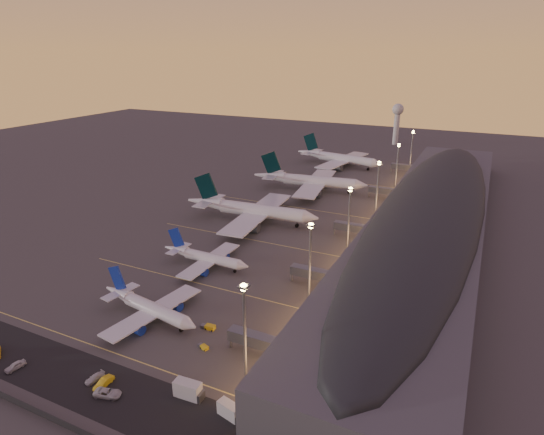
{
  "coord_description": "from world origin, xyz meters",
  "views": [
    {
      "loc": [
        78.48,
        -114.64,
        72.67
      ],
      "look_at": [
        2.0,
        45.0,
        7.0
      ],
      "focal_mm": 30.0,
      "sensor_mm": 36.0,
      "label": 1
    }
  ],
  "objects_px": {
    "radar_tower": "(397,117)",
    "catering_truck_a": "(189,390)",
    "baggage_tug_a": "(203,347)",
    "baggage_tug_b": "(208,327)",
    "airliner_narrow_south": "(148,307)",
    "service_van_e": "(108,393)",
    "service_van_d": "(104,383)",
    "catering_truck_b": "(230,411)",
    "airliner_wide_near": "(251,210)",
    "service_van_a": "(15,366)",
    "airliner_wide_mid": "(309,181)",
    "service_van_c": "(95,378)",
    "airliner_wide_far": "(338,158)",
    "airliner_narrow_north": "(205,257)"
  },
  "relations": [
    {
      "from": "airliner_wide_near",
      "to": "service_van_c",
      "type": "bearing_deg",
      "value": -85.31
    },
    {
      "from": "airliner_wide_far",
      "to": "service_van_d",
      "type": "bearing_deg",
      "value": -75.97
    },
    {
      "from": "airliner_narrow_south",
      "to": "service_van_c",
      "type": "xyz_separation_m",
      "value": [
        6.1,
        -26.6,
        -2.72
      ]
    },
    {
      "from": "airliner_wide_far",
      "to": "catering_truck_a",
      "type": "height_order",
      "value": "airliner_wide_far"
    },
    {
      "from": "service_van_e",
      "to": "airliner_narrow_north",
      "type": "bearing_deg",
      "value": -1.11
    },
    {
      "from": "catering_truck_a",
      "to": "catering_truck_b",
      "type": "relative_size",
      "value": 1.14
    },
    {
      "from": "baggage_tug_b",
      "to": "service_van_e",
      "type": "relative_size",
      "value": 0.69
    },
    {
      "from": "service_van_d",
      "to": "catering_truck_b",
      "type": "bearing_deg",
      "value": 6.62
    },
    {
      "from": "service_van_c",
      "to": "service_van_e",
      "type": "xyz_separation_m",
      "value": [
        6.55,
        -2.59,
        0.16
      ]
    },
    {
      "from": "baggage_tug_b",
      "to": "service_van_d",
      "type": "xyz_separation_m",
      "value": [
        -9.15,
        -29.65,
        0.31
      ]
    },
    {
      "from": "service_van_e",
      "to": "service_van_c",
      "type": "bearing_deg",
      "value": 52.88
    },
    {
      "from": "airliner_wide_near",
      "to": "baggage_tug_a",
      "type": "bearing_deg",
      "value": -73.51
    },
    {
      "from": "airliner_wide_near",
      "to": "service_van_c",
      "type": "height_order",
      "value": "airliner_wide_near"
    },
    {
      "from": "service_van_c",
      "to": "service_van_d",
      "type": "relative_size",
      "value": 0.89
    },
    {
      "from": "airliner_wide_far",
      "to": "baggage_tug_b",
      "type": "distance_m",
      "value": 197.79
    },
    {
      "from": "airliner_wide_mid",
      "to": "radar_tower",
      "type": "xyz_separation_m",
      "value": [
        16.51,
        149.85,
        16.64
      ]
    },
    {
      "from": "radar_tower",
      "to": "service_van_a",
      "type": "bearing_deg",
      "value": -94.76
    },
    {
      "from": "catering_truck_b",
      "to": "service_van_a",
      "type": "relative_size",
      "value": 1.25
    },
    {
      "from": "catering_truck_a",
      "to": "baggage_tug_b",
      "type": "bearing_deg",
      "value": 110.57
    },
    {
      "from": "catering_truck_b",
      "to": "catering_truck_a",
      "type": "bearing_deg",
      "value": -172.79
    },
    {
      "from": "airliner_wide_far",
      "to": "service_van_d",
      "type": "relative_size",
      "value": 11.71
    },
    {
      "from": "airliner_wide_near",
      "to": "radar_tower",
      "type": "distance_m",
      "value": 207.84
    },
    {
      "from": "catering_truck_a",
      "to": "radar_tower",
      "type": "bearing_deg",
      "value": 89.81
    },
    {
      "from": "airliner_narrow_south",
      "to": "airliner_wide_far",
      "type": "xyz_separation_m",
      "value": [
        -7.06,
        198.65,
        1.71
      ]
    },
    {
      "from": "baggage_tug_a",
      "to": "service_van_d",
      "type": "height_order",
      "value": "service_van_d"
    },
    {
      "from": "baggage_tug_a",
      "to": "service_van_d",
      "type": "relative_size",
      "value": 0.65
    },
    {
      "from": "baggage_tug_b",
      "to": "airliner_wide_far",
      "type": "bearing_deg",
      "value": 95.08
    },
    {
      "from": "service_van_d",
      "to": "service_van_e",
      "type": "bearing_deg",
      "value": -34.76
    },
    {
      "from": "radar_tower",
      "to": "service_van_a",
      "type": "xyz_separation_m",
      "value": [
        -26.66,
        -319.95,
        -21.04
      ]
    },
    {
      "from": "airliner_narrow_south",
      "to": "airliner_narrow_north",
      "type": "distance_m",
      "value": 35.45
    },
    {
      "from": "radar_tower",
      "to": "catering_truck_a",
      "type": "bearing_deg",
      "value": -86.87
    },
    {
      "from": "airliner_wide_mid",
      "to": "catering_truck_a",
      "type": "xyz_separation_m",
      "value": [
        33.44,
        -159.72,
        -3.44
      ]
    },
    {
      "from": "catering_truck_a",
      "to": "service_van_e",
      "type": "bearing_deg",
      "value": -158.25
    },
    {
      "from": "catering_truck_a",
      "to": "service_van_c",
      "type": "distance_m",
      "value": 23.69
    },
    {
      "from": "radar_tower",
      "to": "service_van_d",
      "type": "xyz_separation_m",
      "value": [
        -2.85,
        -315.2,
        -21.0
      ]
    },
    {
      "from": "airliner_wide_mid",
      "to": "service_van_d",
      "type": "distance_m",
      "value": 165.97
    },
    {
      "from": "baggage_tug_a",
      "to": "airliner_wide_far",
      "type": "bearing_deg",
      "value": 116.29
    },
    {
      "from": "airliner_narrow_south",
      "to": "service_van_e",
      "type": "distance_m",
      "value": 31.91
    },
    {
      "from": "airliner_wide_mid",
      "to": "catering_truck_a",
      "type": "relative_size",
      "value": 9.15
    },
    {
      "from": "baggage_tug_a",
      "to": "baggage_tug_b",
      "type": "bearing_deg",
      "value": 132.7
    },
    {
      "from": "baggage_tug_a",
      "to": "catering_truck_b",
      "type": "bearing_deg",
      "value": -25.21
    },
    {
      "from": "service_van_d",
      "to": "radar_tower",
      "type": "bearing_deg",
      "value": 87.86
    },
    {
      "from": "airliner_wide_mid",
      "to": "baggage_tug_a",
      "type": "bearing_deg",
      "value": -86.96
    },
    {
      "from": "radar_tower",
      "to": "airliner_wide_near",
      "type": "bearing_deg",
      "value": -96.38
    },
    {
      "from": "baggage_tug_b",
      "to": "catering_truck_a",
      "type": "relative_size",
      "value": 0.61
    },
    {
      "from": "baggage_tug_a",
      "to": "airliner_wide_mid",
      "type": "bearing_deg",
      "value": 118.56
    },
    {
      "from": "catering_truck_b",
      "to": "service_van_e",
      "type": "height_order",
      "value": "catering_truck_b"
    },
    {
      "from": "airliner_narrow_south",
      "to": "airliner_wide_near",
      "type": "relative_size",
      "value": 0.58
    },
    {
      "from": "airliner_wide_far",
      "to": "airliner_wide_mid",
      "type": "bearing_deg",
      "value": -77.48
    },
    {
      "from": "airliner_wide_near",
      "to": "service_van_a",
      "type": "xyz_separation_m",
      "value": [
        -3.63,
        -114.06,
        -4.41
      ]
    }
  ]
}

